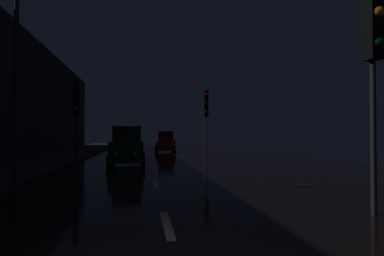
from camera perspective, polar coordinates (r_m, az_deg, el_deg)
ground at (r=28.57m, az=-6.65°, el=-4.35°), size 25.39×84.00×0.02m
sidewalk_left at (r=29.19m, az=-19.53°, el=-4.06°), size 4.40×84.00×0.15m
building_facade_left at (r=26.62m, az=-26.56°, el=5.47°), size 0.80×63.00×9.23m
lane_centerline at (r=13.07m, az=-5.53°, el=-8.27°), size 0.16×14.43×0.01m
traffic_light_far_right at (r=27.79m, az=2.11°, el=2.92°), size 0.35×0.48×4.90m
traffic_light_near_right at (r=8.92m, az=25.62°, el=12.52°), size 0.35×0.48×5.11m
traffic_light_far_left at (r=22.71m, az=-17.03°, el=3.49°), size 0.32×0.46×4.73m
streetlamp_overhead at (r=13.29m, az=-22.91°, el=11.48°), size 1.70×0.44×6.75m
car_approaching_headlights at (r=21.12m, az=-9.72°, el=-2.88°), size 1.93×4.19×2.11m
car_distant_taillights at (r=36.03m, az=-4.07°, el=-2.21°), size 1.81×3.91×1.97m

